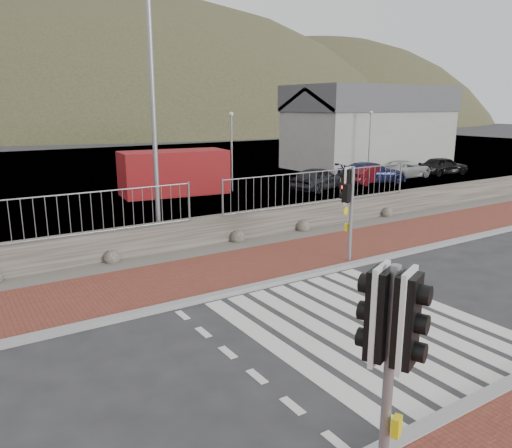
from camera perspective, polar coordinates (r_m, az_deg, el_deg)
ground at (r=10.86m, az=12.30°, el=-11.19°), size 220.00×220.00×0.00m
sidewalk_far at (r=14.13m, az=-0.66°, el=-4.82°), size 40.00×3.00×0.08m
kerb_near at (r=9.23m, az=26.10°, el=-16.66°), size 40.00×0.25×0.12m
kerb_far at (r=12.95m, az=2.89°, el=-6.52°), size 40.00×0.25×0.12m
zebra_crossing at (r=10.85m, az=12.30°, el=-11.16°), size 4.62×5.60×0.01m
gravel_strip at (r=15.79m, az=-4.52°, el=-2.92°), size 40.00×1.50×0.06m
stone_wall at (r=16.36m, az=-5.88°, el=-0.84°), size 40.00×0.60×0.90m
railing at (r=15.95m, az=-5.75°, el=3.82°), size 18.07×0.07×1.22m
quay at (r=35.78m, az=-21.07°, el=5.39°), size 120.00×40.00×0.50m
water at (r=70.28m, az=-27.14°, el=8.36°), size 220.00×50.00×0.05m
harbor_building at (r=38.14m, az=12.87°, el=10.82°), size 12.20×6.20×5.80m
hills_backdrop at (r=99.66m, az=-23.43°, el=-3.72°), size 254.00×90.00×100.00m
traffic_signal_near at (r=5.54m, az=15.18°, el=-12.53°), size 0.48×0.40×2.90m
traffic_signal_far at (r=14.28m, az=10.85°, el=3.37°), size 0.69×0.43×2.81m
streetlight at (r=16.18m, az=-11.36°, el=14.58°), size 1.76×0.81×8.64m
shipping_container at (r=25.91m, az=-9.34°, el=5.83°), size 5.53×2.77×2.22m
car_a at (r=27.01m, az=7.13°, el=5.17°), size 3.95×2.54×1.25m
car_b at (r=29.82m, az=12.85°, el=5.58°), size 3.49×1.62×1.11m
car_c at (r=30.09m, az=13.10°, el=5.73°), size 4.46×2.64×1.21m
car_d at (r=32.78m, az=16.56°, el=6.03°), size 4.08×2.12×1.10m
car_e at (r=35.10m, az=20.60°, el=6.25°), size 3.61×1.86×1.18m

